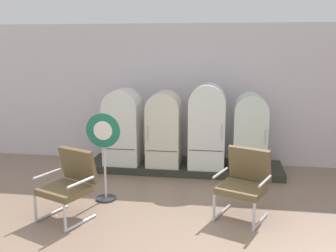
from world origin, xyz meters
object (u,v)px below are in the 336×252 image
at_px(refrigerator_1, 164,127).
at_px(armchair_right, 244,180).
at_px(sign_stand, 104,155).
at_px(refrigerator_3, 250,130).
at_px(refrigerator_0, 123,125).
at_px(armchair_left, 69,181).
at_px(refrigerator_2, 207,124).

distance_m(refrigerator_1, armchair_right, 2.32).
distance_m(refrigerator_1, sign_stand, 1.68).
height_order(refrigerator_1, refrigerator_3, refrigerator_1).
bearing_deg(sign_stand, refrigerator_3, 33.66).
xyz_separation_m(refrigerator_0, sign_stand, (0.11, -1.52, -0.17)).
xyz_separation_m(refrigerator_0, armchair_left, (-0.19, -2.20, -0.37)).
relative_size(armchair_left, armchair_right, 1.00).
bearing_deg(refrigerator_2, refrigerator_0, -179.93).
bearing_deg(armchair_left, refrigerator_1, 65.47).
bearing_deg(refrigerator_0, refrigerator_1, -0.37).
bearing_deg(armchair_right, sign_stand, 173.17).
bearing_deg(armchair_right, armchair_left, -170.38).
xyz_separation_m(refrigerator_2, armchair_left, (-1.82, -2.20, -0.44)).
bearing_deg(refrigerator_2, refrigerator_3, 0.90).
bearing_deg(refrigerator_1, armchair_left, -114.53).
bearing_deg(armchair_left, refrigerator_3, 40.25).
relative_size(armchair_right, sign_stand, 0.70).
xyz_separation_m(refrigerator_1, armchair_left, (-1.00, -2.19, -0.36)).
xyz_separation_m(refrigerator_0, refrigerator_2, (1.63, 0.00, 0.07)).
height_order(refrigerator_0, refrigerator_1, refrigerator_0).
relative_size(refrigerator_3, armchair_right, 1.43).
height_order(refrigerator_2, armchair_left, refrigerator_2).
distance_m(refrigerator_0, refrigerator_2, 1.63).
bearing_deg(refrigerator_0, refrigerator_3, 0.34).
distance_m(refrigerator_2, sign_stand, 2.17).
relative_size(refrigerator_3, sign_stand, 1.00).
height_order(refrigerator_0, armchair_left, refrigerator_0).
bearing_deg(refrigerator_1, refrigerator_3, 0.69).
bearing_deg(refrigerator_2, refrigerator_1, -179.50).
height_order(refrigerator_1, sign_stand, refrigerator_1).
bearing_deg(armchair_right, refrigerator_3, 84.81).
distance_m(refrigerator_1, refrigerator_2, 0.82).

